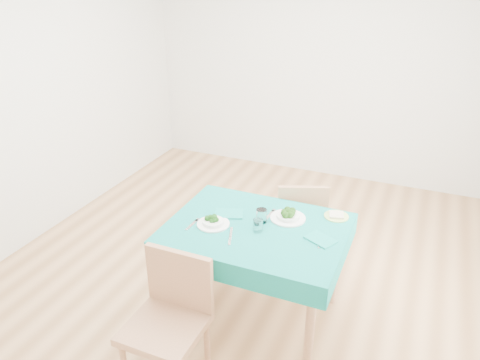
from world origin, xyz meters
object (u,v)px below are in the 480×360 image
at_px(chair_far, 300,216).
at_px(bowl_far, 288,214).
at_px(table, 256,272).
at_px(chair_near, 163,311).
at_px(bowl_near, 213,220).
at_px(side_plate, 336,216).

distance_m(chair_far, bowl_far, 0.61).
distance_m(table, chair_near, 0.86).
bearing_deg(bowl_near, bowl_far, 31.90).
xyz_separation_m(table, chair_far, (0.11, 0.72, 0.11)).
relative_size(chair_far, bowl_near, 4.31).
height_order(bowl_near, side_plate, bowl_near).
bearing_deg(bowl_near, chair_near, -89.27).
bearing_deg(bowl_far, chair_near, -114.25).
xyz_separation_m(bowl_near, side_plate, (0.77, 0.45, -0.03)).
bearing_deg(chair_far, chair_near, 54.21).
bearing_deg(chair_near, chair_far, 75.80).
bearing_deg(bowl_far, chair_far, 95.86).
bearing_deg(chair_near, table, 70.75).
relative_size(bowl_near, side_plate, 1.30).
bearing_deg(bowl_near, side_plate, 30.28).
bearing_deg(chair_near, side_plate, 56.97).
bearing_deg(side_plate, table, -142.99).
distance_m(table, side_plate, 0.71).
distance_m(bowl_near, side_plate, 0.89).
bearing_deg(side_plate, chair_far, 135.14).
xyz_separation_m(table, side_plate, (0.48, 0.36, 0.38)).
bearing_deg(chair_near, bowl_far, 66.00).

